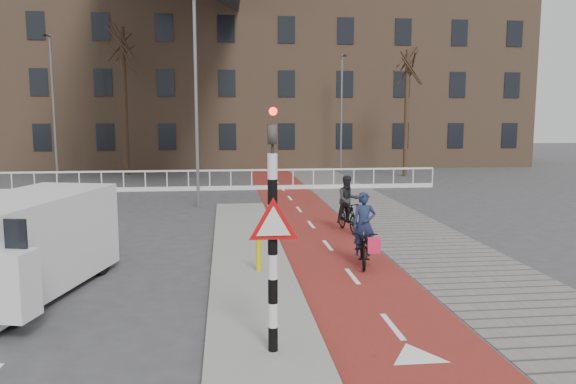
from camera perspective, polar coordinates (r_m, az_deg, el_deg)
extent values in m
plane|color=#38383A|center=(10.47, 0.87, -11.91)|extent=(120.00, 120.00, 0.00)
cube|color=maroon|center=(20.27, 1.49, -2.25)|extent=(2.50, 60.00, 0.01)
cube|color=slate|center=(20.84, 9.15, -2.08)|extent=(3.00, 60.00, 0.01)
cube|color=gray|center=(14.22, -4.01, -6.37)|extent=(1.80, 16.00, 0.12)
cylinder|color=black|center=(8.05, -1.56, -6.35)|extent=(0.14, 0.14, 2.88)
imported|color=black|center=(7.81, -1.61, 6.87)|extent=(0.13, 0.16, 0.80)
cylinder|color=#FF0C05|center=(7.67, -1.53, 8.20)|extent=(0.11, 0.02, 0.11)
cylinder|color=#CCBF0B|center=(12.43, -3.01, -6.16)|extent=(0.12, 0.12, 0.84)
imported|color=black|center=(13.44, 7.68, -5.58)|extent=(0.88, 1.72, 0.86)
imported|color=#1B2548|center=(13.32, 7.72, -3.23)|extent=(0.61, 0.46, 1.50)
cube|color=#E4204F|center=(12.92, 8.73, -5.38)|extent=(0.32, 0.24, 0.35)
imported|color=black|center=(17.28, 6.08, -2.44)|extent=(0.68, 1.62, 0.94)
imported|color=black|center=(17.19, 6.10, -0.78)|extent=(0.80, 0.66, 1.47)
cube|color=silver|center=(12.19, -25.27, -4.70)|extent=(2.87, 4.87, 1.83)
cube|color=#1A773F|center=(11.94, -21.03, -5.21)|extent=(0.72, 2.84, 0.55)
cylinder|color=black|center=(10.70, -26.01, -10.46)|extent=(0.37, 0.68, 0.64)
cylinder|color=black|center=(14.03, -24.36, -6.15)|extent=(0.37, 0.68, 0.64)
cylinder|color=black|center=(13.29, -18.62, -6.61)|extent=(0.37, 0.68, 0.64)
cube|color=silver|center=(27.16, -14.32, 2.06)|extent=(28.00, 0.08, 0.08)
cube|color=silver|center=(27.25, -14.26, 0.28)|extent=(28.00, 0.10, 0.20)
cube|color=#7F6047|center=(41.89, -8.96, 11.03)|extent=(46.00, 10.00, 12.00)
cylinder|color=#332216|center=(35.36, -16.25, 8.79)|extent=(0.30, 0.30, 8.73)
cylinder|color=#332216|center=(33.61, 11.93, 7.77)|extent=(0.24, 0.24, 7.29)
cylinder|color=slate|center=(21.69, -9.31, 8.81)|extent=(0.12, 0.12, 7.93)
cylinder|color=slate|center=(31.48, -22.69, 7.64)|extent=(0.12, 0.12, 7.59)
cylinder|color=slate|center=(35.44, 5.44, 7.87)|extent=(0.12, 0.12, 7.27)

